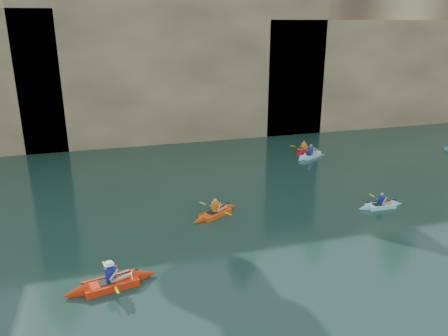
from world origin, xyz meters
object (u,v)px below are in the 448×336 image
object	(u,v)px
kayaker_orange	(215,213)
kayaker_ltblue_near	(381,205)
kayaker_red_far	(304,150)
main_kayaker	(111,283)

from	to	relation	value
kayaker_orange	kayaker_ltblue_near	world-z (taller)	kayaker_orange
kayaker_ltblue_near	kayaker_red_far	distance (m)	10.59
kayaker_ltblue_near	kayaker_red_far	size ratio (longest dim) A/B	1.02
kayaker_orange	kayaker_red_far	xyz separation A→B (m)	(9.36, 9.06, -0.01)
kayaker_ltblue_near	kayaker_red_far	xyz separation A→B (m)	(0.76, 10.56, 0.00)
kayaker_orange	kayaker_ltblue_near	distance (m)	8.73
main_kayaker	kayaker_orange	size ratio (longest dim) A/B	1.20
main_kayaker	kayaker_orange	xyz separation A→B (m)	(5.33, 4.95, -0.03)
kayaker_red_far	kayaker_orange	bearing A→B (deg)	174.36
kayaker_ltblue_near	kayaker_orange	bearing A→B (deg)	170.70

